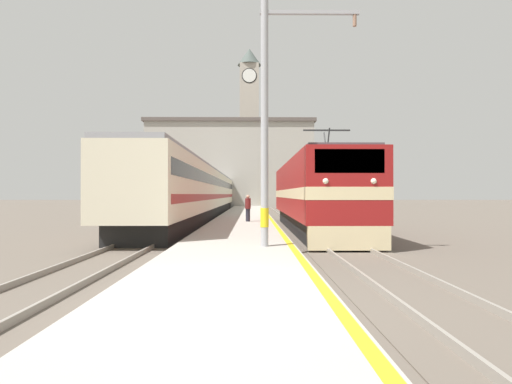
{
  "coord_description": "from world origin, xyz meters",
  "views": [
    {
      "loc": [
        0.57,
        -6.86,
        1.96
      ],
      "look_at": [
        0.87,
        25.78,
        2.14
      ],
      "focal_mm": 28.0,
      "sensor_mm": 36.0,
      "label": 1
    }
  ],
  "objects_px": {
    "locomotive_train": "(313,195)",
    "catenary_mast": "(269,114)",
    "passenger_train": "(208,192)",
    "person_on_platform": "(248,208)",
    "clock_tower": "(249,123)"
  },
  "relations": [
    {
      "from": "locomotive_train",
      "to": "clock_tower",
      "type": "bearing_deg",
      "value": 94.18
    },
    {
      "from": "passenger_train",
      "to": "person_on_platform",
      "type": "relative_size",
      "value": 32.07
    },
    {
      "from": "person_on_platform",
      "to": "clock_tower",
      "type": "height_order",
      "value": "clock_tower"
    },
    {
      "from": "locomotive_train",
      "to": "passenger_train",
      "type": "distance_m",
      "value": 19.1
    },
    {
      "from": "passenger_train",
      "to": "catenary_mast",
      "type": "bearing_deg",
      "value": -79.68
    },
    {
      "from": "locomotive_train",
      "to": "clock_tower",
      "type": "xyz_separation_m",
      "value": [
        -3.76,
        51.43,
        13.1
      ]
    },
    {
      "from": "locomotive_train",
      "to": "person_on_platform",
      "type": "xyz_separation_m",
      "value": [
        -3.49,
        2.63,
        -0.78
      ]
    },
    {
      "from": "passenger_train",
      "to": "clock_tower",
      "type": "xyz_separation_m",
      "value": [
        3.74,
        33.86,
        12.86
      ]
    },
    {
      "from": "locomotive_train",
      "to": "passenger_train",
      "type": "bearing_deg",
      "value": 113.1
    },
    {
      "from": "locomotive_train",
      "to": "clock_tower",
      "type": "height_order",
      "value": "clock_tower"
    },
    {
      "from": "passenger_train",
      "to": "person_on_platform",
      "type": "xyz_separation_m",
      "value": [
        4.01,
        -14.94,
        -1.02
      ]
    },
    {
      "from": "locomotive_train",
      "to": "catenary_mast",
      "type": "height_order",
      "value": "catenary_mast"
    },
    {
      "from": "locomotive_train",
      "to": "catenary_mast",
      "type": "relative_size",
      "value": 2.01
    },
    {
      "from": "passenger_train",
      "to": "clock_tower",
      "type": "height_order",
      "value": "clock_tower"
    },
    {
      "from": "person_on_platform",
      "to": "locomotive_train",
      "type": "bearing_deg",
      "value": -37.02
    }
  ]
}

